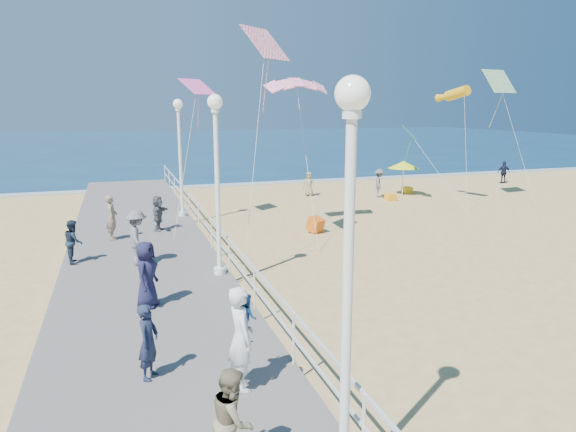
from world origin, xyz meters
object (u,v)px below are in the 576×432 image
object	(u,v)px
spectator_5	(158,213)
beach_chair_right	(390,197)
lamp_post_mid	(217,167)
beach_walker_a	(379,183)
beach_umbrella	(404,165)
lamp_post_near	(349,242)
beach_walker_c	(309,184)
spectator_1	(233,419)
spectator_4	(147,274)
spectator_6	(112,217)
beach_walker_b	(504,172)
lamp_post_far	(180,145)
toddler_held	(247,317)
woman_holding_toddler	(241,338)
spectator_7	(73,241)
spectator_2	(137,238)
box_kite	(315,226)
spectator_0	(148,341)
beach_chair_left	(407,190)

from	to	relation	value
spectator_5	beach_chair_right	distance (m)	14.60
lamp_post_mid	beach_walker_a	world-z (taller)	lamp_post_mid
beach_umbrella	lamp_post_mid	bearing A→B (deg)	-137.38
lamp_post_near	beach_umbrella	xyz separation A→B (m)	(13.95, 21.84, -1.75)
lamp_post_near	beach_walker_a	xyz separation A→B (m)	(12.23, 21.66, -2.80)
beach_walker_a	beach_walker_c	xyz separation A→B (m)	(-3.87, 1.81, -0.12)
spectator_1	spectator_4	size ratio (longest dim) A/B	0.88
lamp_post_near	spectator_1	distance (m)	2.94
beach_umbrella	spectator_6	bearing A→B (deg)	-156.42
beach_chair_right	beach_walker_a	bearing A→B (deg)	95.82
beach_walker_b	lamp_post_near	bearing A→B (deg)	57.40
spectator_1	beach_chair_right	distance (m)	24.35
beach_walker_c	lamp_post_far	bearing A→B (deg)	-104.25
spectator_6	beach_chair_right	world-z (taller)	spectator_6
lamp_post_far	beach_walker_c	distance (m)	10.42
toddler_held	beach_walker_c	distance (m)	22.77
beach_chair_right	beach_walker_b	bearing A→B (deg)	18.12
spectator_6	beach_chair_right	bearing A→B (deg)	-64.63
woman_holding_toddler	spectator_6	world-z (taller)	woman_holding_toddler
lamp_post_far	beach_walker_a	bearing A→B (deg)	16.68
lamp_post_mid	spectator_7	xyz separation A→B (m)	(-4.25, 2.65, -2.56)
woman_holding_toddler	spectator_2	world-z (taller)	woman_holding_toddler
lamp_post_far	box_kite	distance (m)	7.18
lamp_post_mid	beach_umbrella	xyz separation A→B (m)	(13.95, 12.84, -1.75)
toddler_held	beach_walker_a	xyz separation A→B (m)	(12.95, 19.04, -0.81)
beach_walker_c	beach_umbrella	distance (m)	5.93
spectator_4	spectator_5	size ratio (longest dim) A/B	1.17
box_kite	beach_chair_right	bearing A→B (deg)	13.64
spectator_0	lamp_post_far	bearing A→B (deg)	17.10
toddler_held	beach_walker_b	world-z (taller)	toddler_held
spectator_7	beach_umbrella	xyz separation A→B (m)	(18.20, 10.19, 0.80)
spectator_7	beach_walker_c	world-z (taller)	spectator_7
beach_walker_c	beach_umbrella	bearing A→B (deg)	26.16
beach_chair_left	spectator_1	bearing A→B (deg)	-126.24
beach_walker_b	lamp_post_mid	bearing A→B (deg)	44.44
beach_chair_right	spectator_7	bearing A→B (deg)	-152.01
spectator_7	beach_chair_right	distance (m)	18.83
beach_umbrella	beach_walker_b	bearing A→B (deg)	13.53
beach_walker_a	box_kite	distance (m)	10.06
spectator_6	beach_chair_left	world-z (taller)	spectator_6
lamp_post_near	toddler_held	distance (m)	3.36
beach_walker_c	toddler_held	bearing A→B (deg)	-71.00
spectator_2	beach_walker_c	size ratio (longest dim) A/B	1.20
spectator_2	beach_umbrella	size ratio (longest dim) A/B	0.83
spectator_2	spectator_7	xyz separation A→B (m)	(-1.96, 0.90, -0.18)
lamp_post_near	lamp_post_mid	bearing A→B (deg)	90.00
lamp_post_near	spectator_6	bearing A→B (deg)	102.05
lamp_post_near	spectator_7	size ratio (longest dim) A/B	3.77
spectator_0	beach_chair_right	size ratio (longest dim) A/B	2.62
woman_holding_toddler	beach_walker_a	distance (m)	23.24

